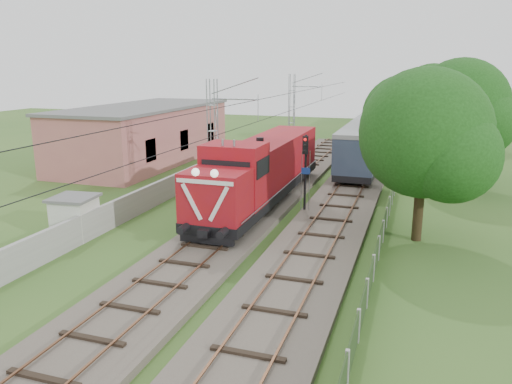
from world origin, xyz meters
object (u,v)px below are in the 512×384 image
(signal_post, at_px, (305,161))
(coach_rake, at_px, (386,115))
(relay_hut, at_px, (75,217))
(locomotive, at_px, (262,169))

(signal_post, bearing_deg, coach_rake, 87.21)
(coach_rake, distance_m, relay_hut, 48.86)
(coach_rake, xyz_separation_m, signal_post, (-1.92, -39.44, 0.87))
(signal_post, relative_size, relay_hut, 2.05)
(relay_hut, bearing_deg, locomotive, 50.89)
(locomotive, distance_m, coach_rake, 38.47)
(signal_post, xyz_separation_m, relay_hut, (-10.48, -7.81, -2.21))
(coach_rake, height_order, relay_hut, coach_rake)
(coach_rake, relative_size, relay_hut, 27.89)
(locomotive, bearing_deg, signal_post, -22.82)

